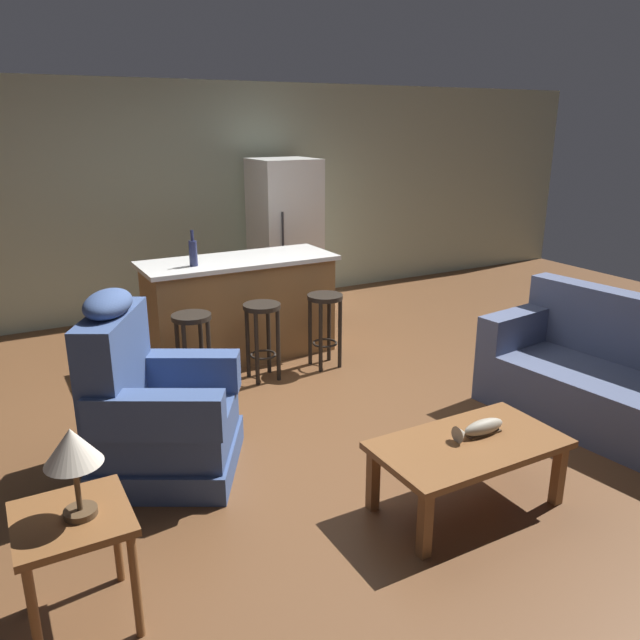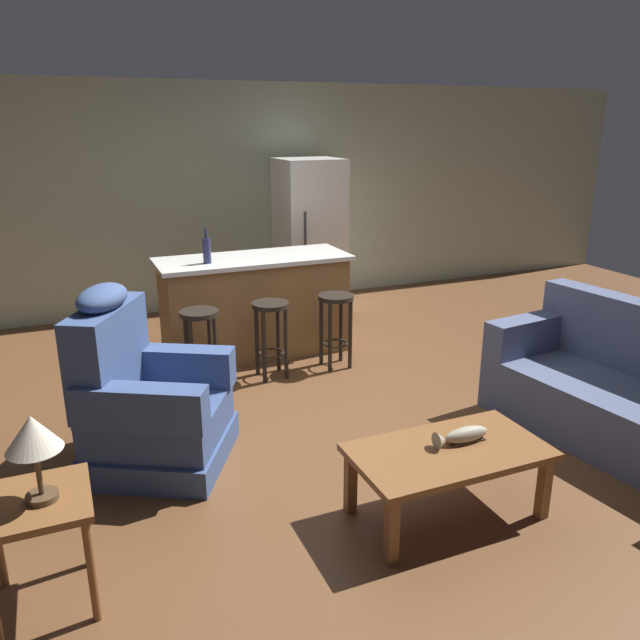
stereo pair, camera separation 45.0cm
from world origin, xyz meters
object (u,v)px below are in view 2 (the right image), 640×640
at_px(kitchen_island, 255,305).
at_px(bar_stool_left, 200,335).
at_px(recliner_near_lamp, 146,402).
at_px(refrigerator, 310,236).
at_px(fish_figurine, 461,436).
at_px(bar_stool_middle, 271,326).
at_px(coffee_table, 448,458).
at_px(couch, 630,396).
at_px(bottle_tall_green, 207,250).
at_px(table_lamp, 33,437).
at_px(end_table, 37,518).
at_px(bar_stool_right, 336,317).

height_order(kitchen_island, bar_stool_left, kitchen_island).
height_order(recliner_near_lamp, refrigerator, refrigerator).
distance_m(fish_figurine, bar_stool_middle, 2.32).
bearing_deg(coffee_table, couch, 7.98).
relative_size(recliner_near_lamp, bottle_tall_green, 3.80).
height_order(fish_figurine, table_lamp, table_lamp).
distance_m(coffee_table, bottle_tall_green, 3.01).
distance_m(end_table, bar_stool_right, 3.29).
relative_size(end_table, bottle_tall_green, 1.77).
xyz_separation_m(recliner_near_lamp, bar_stool_middle, (1.21, 1.05, 0.05)).
height_order(coffee_table, bar_stool_middle, bar_stool_middle).
distance_m(coffee_table, kitchen_island, 2.96).
bearing_deg(coffee_table, refrigerator, 78.39).
bearing_deg(end_table, bar_stool_left, 60.49).
bearing_deg(refrigerator, recliner_near_lamp, -128.88).
distance_m(bar_stool_right, bottle_tall_green, 1.30).
relative_size(kitchen_island, refrigerator, 1.02).
xyz_separation_m(coffee_table, table_lamp, (-2.07, 0.12, 0.50)).
height_order(bar_stool_left, refrigerator, refrigerator).
distance_m(fish_figurine, end_table, 2.21).
bearing_deg(bottle_tall_green, bar_stool_right, -27.54).
distance_m(end_table, bar_stool_left, 2.50).
height_order(recliner_near_lamp, table_lamp, recliner_near_lamp).
height_order(couch, kitchen_island, kitchen_island).
bearing_deg(recliner_near_lamp, couch, 10.72).
relative_size(coffee_table, bar_stool_middle, 1.62).
relative_size(bar_stool_left, bar_stool_middle, 1.00).
height_order(couch, table_lamp, table_lamp).
bearing_deg(fish_figurine, bar_stool_middle, 98.87).
bearing_deg(bar_stool_left, kitchen_island, 43.26).
bearing_deg(bar_stool_left, refrigerator, 46.66).
height_order(end_table, bottle_tall_green, bottle_tall_green).
relative_size(bar_stool_middle, bar_stool_right, 1.00).
relative_size(coffee_table, bar_stool_left, 1.62).
relative_size(recliner_near_lamp, bar_stool_left, 1.76).
xyz_separation_m(bar_stool_left, bar_stool_middle, (0.62, 0.00, 0.00)).
xyz_separation_m(fish_figurine, bar_stool_middle, (-0.36, 2.29, 0.01)).
height_order(fish_figurine, refrigerator, refrigerator).
xyz_separation_m(couch, kitchen_island, (-1.86, 2.72, 0.14)).
height_order(coffee_table, refrigerator, refrigerator).
xyz_separation_m(kitchen_island, bar_stool_left, (-0.67, -0.63, -0.01)).
relative_size(table_lamp, kitchen_island, 0.23).
xyz_separation_m(bar_stool_middle, bar_stool_right, (0.62, 0.00, 0.00)).
distance_m(end_table, bottle_tall_green, 3.13).
bearing_deg(end_table, table_lamp, -27.37).
distance_m(bar_stool_left, refrigerator, 2.55).
bearing_deg(bar_stool_middle, bar_stool_left, 180.00).
bearing_deg(coffee_table, fish_figurine, 17.43).
bearing_deg(end_table, fish_figurine, -2.87).
bearing_deg(bar_stool_left, couch, -39.53).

